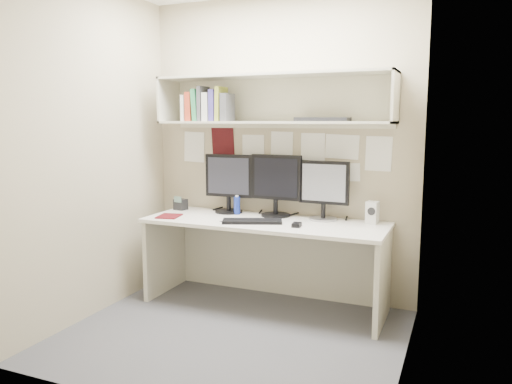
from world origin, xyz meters
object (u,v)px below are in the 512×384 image
at_px(monitor_left, 229,181).
at_px(monitor_right, 324,188).
at_px(desk_phone, 181,204).
at_px(keyboard, 252,221).
at_px(maroon_notebook, 169,216).
at_px(speaker, 372,213).
at_px(monitor_center, 276,183).
at_px(desk, 265,263).

distance_m(monitor_left, monitor_right, 0.87).
relative_size(monitor_right, desk_phone, 3.76).
xyz_separation_m(keyboard, maroon_notebook, (-0.75, -0.05, -0.01)).
bearing_deg(speaker, keyboard, -151.02).
bearing_deg(monitor_center, monitor_right, 2.87).
bearing_deg(monitor_center, desk_phone, -173.58).
bearing_deg(monitor_left, maroon_notebook, -136.13).
height_order(monitor_center, keyboard, monitor_center).
height_order(desk, monitor_right, monitor_right).
bearing_deg(speaker, monitor_right, -172.81).
bearing_deg(monitor_right, desk, -151.41).
bearing_deg(desk, monitor_right, 26.67).
distance_m(monitor_center, desk_phone, 0.95).
xyz_separation_m(monitor_left, maroon_notebook, (-0.38, -0.39, -0.27)).
relative_size(maroon_notebook, desk_phone, 1.65).
bearing_deg(maroon_notebook, monitor_center, 14.00).
bearing_deg(monitor_center, desk, -91.28).
xyz_separation_m(desk, keyboard, (-0.06, -0.13, 0.38)).
height_order(desk, maroon_notebook, maroon_notebook).
distance_m(keyboard, speaker, 0.96).
distance_m(speaker, maroon_notebook, 1.70).
relative_size(monitor_center, maroon_notebook, 2.47).
bearing_deg(speaker, desk_phone, -169.96).
height_order(monitor_center, speaker, monitor_center).
height_order(monitor_center, monitor_right, monitor_center).
distance_m(monitor_right, speaker, 0.44).
bearing_deg(desk_phone, monitor_right, 12.09).
relative_size(monitor_left, speaker, 2.90).
height_order(monitor_right, keyboard, monitor_right).
relative_size(keyboard, speaker, 2.67).
height_order(monitor_left, maroon_notebook, monitor_left).
xyz_separation_m(desk, monitor_left, (-0.43, 0.22, 0.64)).
height_order(keyboard, maroon_notebook, keyboard).
distance_m(desk, keyboard, 0.40).
relative_size(monitor_left, desk_phone, 4.00).
distance_m(monitor_left, maroon_notebook, 0.61).
bearing_deg(keyboard, monitor_right, 13.52).
height_order(desk, monitor_center, monitor_center).
bearing_deg(desk_phone, monitor_center, 13.20).
height_order(speaker, desk_phone, speaker).
distance_m(speaker, desk_phone, 1.74).
distance_m(monitor_center, speaker, 0.84).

